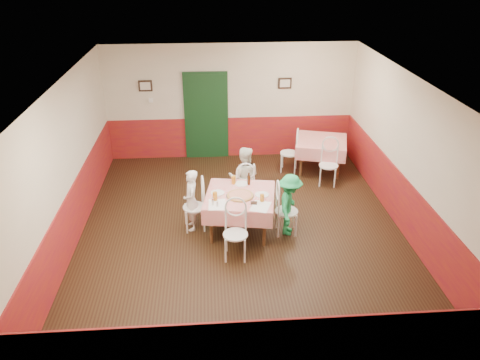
{
  "coord_description": "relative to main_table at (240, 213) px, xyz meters",
  "views": [
    {
      "loc": [
        -0.57,
        -7.46,
        4.76
      ],
      "look_at": [
        -0.03,
        -0.04,
        1.05
      ],
      "focal_mm": 35.0,
      "sensor_mm": 36.0,
      "label": 1
    }
  ],
  "objects": [
    {
      "name": "shaker_c",
      "position": [
        -0.5,
        -0.26,
        0.43
      ],
      "size": [
        0.04,
        0.04,
        0.09
      ],
      "primitive_type": "cylinder",
      "rotation": [
        0.0,
        0.0,
        -0.16
      ],
      "color": "#B23319",
      "rests_on": "main_table"
    },
    {
      "name": "chair_right",
      "position": [
        0.84,
        -0.14,
        0.08
      ],
      "size": [
        0.43,
        0.43,
        0.9
      ],
      "primitive_type": null,
      "rotation": [
        0.0,
        0.0,
        1.56
      ],
      "color": "white",
      "rests_on": "ground"
    },
    {
      "name": "front_wall",
      "position": [
        0.03,
        -3.46,
        1.02
      ],
      "size": [
        6.0,
        0.1,
        2.8
      ],
      "primitive_type": "cube",
      "color": "beige",
      "rests_on": "ground"
    },
    {
      "name": "second_table",
      "position": [
        2.09,
        2.51,
        0.0
      ],
      "size": [
        1.38,
        1.38,
        0.77
      ],
      "primitive_type": "cube",
      "rotation": [
        0.0,
        0.0,
        -0.27
      ],
      "color": "red",
      "rests_on": "ground"
    },
    {
      "name": "chair_near",
      "position": [
        -0.14,
        -0.84,
        0.08
      ],
      "size": [
        0.46,
        0.46,
        0.9
      ],
      "primitive_type": null,
      "rotation": [
        0.0,
        0.0,
        -0.1
      ],
      "color": "white",
      "rests_on": "ground"
    },
    {
      "name": "shaker_b",
      "position": [
        -0.42,
        -0.42,
        0.43
      ],
      "size": [
        0.04,
        0.04,
        0.09
      ],
      "primitive_type": "cylinder",
      "rotation": [
        0.0,
        0.0,
        -0.16
      ],
      "color": "silver",
      "rests_on": "main_table"
    },
    {
      "name": "wainscot_front",
      "position": [
        0.03,
        -3.44,
        0.12
      ],
      "size": [
        6.0,
        0.03,
        1.0
      ],
      "primitive_type": "cube",
      "color": "maroon",
      "rests_on": "ground"
    },
    {
      "name": "chair_second_a",
      "position": [
        1.34,
        2.51,
        0.08
      ],
      "size": [
        0.52,
        0.52,
        0.9
      ],
      "primitive_type": null,
      "rotation": [
        0.0,
        0.0,
        -1.84
      ],
      "color": "white",
      "rests_on": "ground"
    },
    {
      "name": "diner_far",
      "position": [
        0.15,
        0.89,
        0.28
      ],
      "size": [
        0.7,
        0.58,
        1.3
      ],
      "primitive_type": "imported",
      "rotation": [
        0.0,
        0.0,
        3.0
      ],
      "color": "gray",
      "rests_on": "ground"
    },
    {
      "name": "menu_left",
      "position": [
        -0.42,
        -0.34,
        0.39
      ],
      "size": [
        0.31,
        0.41,
        0.0
      ],
      "primitive_type": "cube",
      "rotation": [
        0.0,
        0.0,
        -0.02
      ],
      "color": "white",
      "rests_on": "main_table"
    },
    {
      "name": "beer_bottle",
      "position": [
        0.19,
        0.38,
        0.5
      ],
      "size": [
        0.07,
        0.07,
        0.22
      ],
      "primitive_type": "cylinder",
      "rotation": [
        0.0,
        0.0,
        -0.16
      ],
      "color": "#381C0A",
      "rests_on": "main_table"
    },
    {
      "name": "main_table",
      "position": [
        0.0,
        0.0,
        0.0
      ],
      "size": [
        1.4,
        1.4,
        0.77
      ],
      "primitive_type": "cube",
      "rotation": [
        0.0,
        0.0,
        -0.16
      ],
      "color": "red",
      "rests_on": "ground"
    },
    {
      "name": "diner_right",
      "position": [
        0.89,
        -0.15,
        0.21
      ],
      "size": [
        0.64,
        0.85,
        1.18
      ],
      "primitive_type": "imported",
      "rotation": [
        0.0,
        0.0,
        1.28
      ],
      "color": "gray",
      "rests_on": "ground"
    },
    {
      "name": "picture_left",
      "position": [
        -1.97,
        3.49,
        1.48
      ],
      "size": [
        0.32,
        0.03,
        0.26
      ],
      "primitive_type": "cube",
      "color": "black",
      "rests_on": "back_wall"
    },
    {
      "name": "door",
      "position": [
        -0.57,
        3.49,
        0.68
      ],
      "size": [
        0.96,
        0.06,
        2.1
      ],
      "primitive_type": "cube",
      "color": "black",
      "rests_on": "ground"
    },
    {
      "name": "plate_left",
      "position": [
        -0.4,
        0.07,
        0.39
      ],
      "size": [
        0.29,
        0.29,
        0.01
      ],
      "primitive_type": "cylinder",
      "rotation": [
        0.0,
        0.0,
        -0.16
      ],
      "color": "white",
      "rests_on": "main_table"
    },
    {
      "name": "right_wall",
      "position": [
        3.03,
        0.04,
        1.02
      ],
      "size": [
        0.1,
        7.0,
        2.8
      ],
      "primitive_type": "cube",
      "color": "beige",
      "rests_on": "ground"
    },
    {
      "name": "picture_right",
      "position": [
        1.33,
        3.49,
        1.48
      ],
      "size": [
        0.32,
        0.03,
        0.26
      ],
      "primitive_type": "cube",
      "color": "black",
      "rests_on": "back_wall"
    },
    {
      "name": "menu_right",
      "position": [
        0.32,
        -0.46,
        0.39
      ],
      "size": [
        0.42,
        0.48,
        0.0
      ],
      "primitive_type": "cube",
      "rotation": [
        0.0,
        0.0,
        -0.37
      ],
      "color": "white",
      "rests_on": "main_table"
    },
    {
      "name": "plate_far",
      "position": [
        0.06,
        0.41,
        0.39
      ],
      "size": [
        0.29,
        0.29,
        0.01
      ],
      "primitive_type": "cylinder",
      "rotation": [
        0.0,
        0.0,
        -0.16
      ],
      "color": "white",
      "rests_on": "main_table"
    },
    {
      "name": "thermostat",
      "position": [
        -1.87,
        3.49,
        1.12
      ],
      "size": [
        0.1,
        0.03,
        0.1
      ],
      "primitive_type": "cube",
      "color": "white",
      "rests_on": "back_wall"
    },
    {
      "name": "ceiling",
      "position": [
        0.03,
        0.04,
        2.42
      ],
      "size": [
        7.0,
        7.0,
        0.0
      ],
      "primitive_type": "plane",
      "color": "white",
      "rests_on": "back_wall"
    },
    {
      "name": "glass_c",
      "position": [
        -0.09,
        0.44,
        0.46
      ],
      "size": [
        0.09,
        0.09,
        0.15
      ],
      "primitive_type": "cylinder",
      "rotation": [
        0.0,
        0.0,
        -0.16
      ],
      "color": "#BF7219",
      "rests_on": "main_table"
    },
    {
      "name": "wallet",
      "position": [
        0.22,
        -0.35,
        0.4
      ],
      "size": [
        0.12,
        0.11,
        0.02
      ],
      "primitive_type": "cube",
      "rotation": [
        0.0,
        0.0,
        -0.16
      ],
      "color": "black",
      "rests_on": "main_table"
    },
    {
      "name": "chair_second_b",
      "position": [
        2.09,
        1.76,
        0.08
      ],
      "size": [
        0.52,
        0.52,
        0.9
      ],
      "primitive_type": null,
      "rotation": [
        0.0,
        0.0,
        -0.27
      ],
      "color": "white",
      "rests_on": "ground"
    },
    {
      "name": "floor",
      "position": [
        0.03,
        0.04,
        -0.38
      ],
      "size": [
        7.0,
        7.0,
        0.0
      ],
      "primitive_type": "plane",
      "color": "black",
      "rests_on": "ground"
    },
    {
      "name": "wainscot_right",
      "position": [
        3.02,
        0.04,
        0.12
      ],
      "size": [
        0.03,
        7.0,
        1.0
      ],
      "primitive_type": "cube",
      "color": "maroon",
      "rests_on": "ground"
    },
    {
      "name": "left_wall",
      "position": [
        -2.97,
        0.04,
        1.02
      ],
      "size": [
        0.1,
        7.0,
        2.8
      ],
      "primitive_type": "cube",
      "color": "beige",
      "rests_on": "ground"
    },
    {
      "name": "plate_right",
      "position": [
        0.39,
        -0.05,
        0.39
      ],
      "size": [
        0.29,
        0.29,
        0.01
      ],
      "primitive_type": "cylinder",
      "rotation": [
        0.0,
        0.0,
        -0.16
      ],
      "color": "white",
      "rests_on": "main_table"
    },
    {
      "name": "wainscot_left",
      "position": [
        -2.95,
        0.04,
        0.12
      ],
      "size": [
        0.03,
        7.0,
        1.0
      ],
      "primitive_type": "cube",
      "color": "maroon",
      "rests_on": "ground"
    },
    {
      "name": "pizza",
      "position": [
        -0.0,
        -0.07,
        0.4
      ],
      "size": [
        0.54,
        0.54,
        0.03
      ],
      "primitive_type": "cylinder",
      "rotation": [
        0.0,
        0.0,
        -0.16
      ],
      "color": "#B74723",
      "rests_on": "main_table"
    },
    {
      "name": "glass_b",
      "position": [
        0.37,
        -0.28,
        0.45
      ],
      "size": [
        0.08,
        0.08,
        0.13
      ],
      "primitive_type": "cylinder",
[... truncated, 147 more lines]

